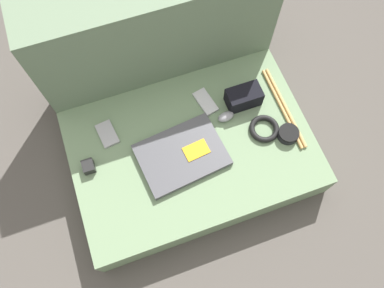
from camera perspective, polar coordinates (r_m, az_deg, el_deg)
ground_plane at (r=1.54m, az=0.00°, el=-2.34°), size 8.00×8.00×0.00m
couch_seat at (r=1.47m, az=0.00°, el=-1.37°), size 0.90×0.61×0.15m
couch_backrest at (r=1.49m, az=-5.46°, el=15.37°), size 0.90×0.20×0.55m
laptop at (r=1.38m, az=-1.57°, el=-1.67°), size 0.33×0.26×0.03m
computer_mouse at (r=1.44m, az=5.18°, el=4.18°), size 0.07×0.04×0.03m
speaker_puck at (r=1.45m, az=14.44°, el=1.50°), size 0.08×0.08×0.03m
phone_silver at (r=1.48m, az=2.06°, el=6.44°), size 0.08×0.12×0.01m
phone_black at (r=1.45m, az=-12.78°, el=1.49°), size 0.07×0.11×0.01m
camera_pouch at (r=1.46m, az=7.87°, el=7.08°), size 0.13×0.08×0.07m
charger_brick at (r=1.41m, az=-15.49°, el=-3.32°), size 0.04×0.05×0.03m
cable_coil at (r=1.44m, az=10.94°, el=2.31°), size 0.11×0.11×0.02m
drumstick_pair at (r=1.51m, az=13.78°, el=5.45°), size 0.03×0.36×0.01m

